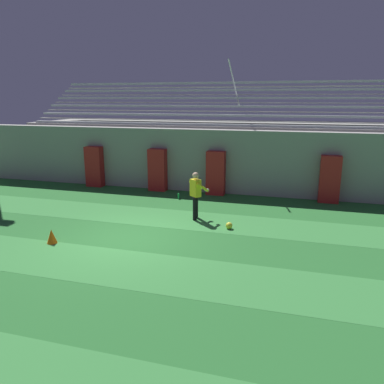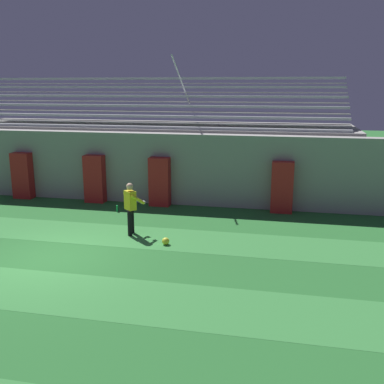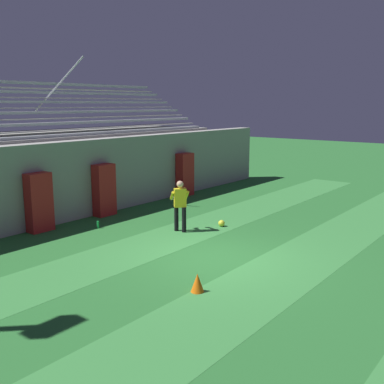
# 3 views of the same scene
# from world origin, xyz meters

# --- Properties ---
(ground_plane) EXTENTS (80.00, 80.00, 0.00)m
(ground_plane) POSITION_xyz_m (0.00, 0.00, 0.00)
(ground_plane) COLOR #286B2D
(turf_stripe_mid) EXTENTS (28.00, 2.04, 0.01)m
(turf_stripe_mid) POSITION_xyz_m (0.00, -1.92, 0.00)
(turf_stripe_mid) COLOR #38843D
(turf_stripe_mid) RESTS_ON ground
(turf_stripe_far) EXTENTS (28.00, 2.04, 0.01)m
(turf_stripe_far) POSITION_xyz_m (0.00, 2.17, 0.00)
(turf_stripe_far) COLOR #38843D
(turf_stripe_far) RESTS_ON ground
(back_wall) EXTENTS (24.00, 0.60, 2.80)m
(back_wall) POSITION_xyz_m (0.00, 6.50, 1.40)
(back_wall) COLOR #999691
(back_wall) RESTS_ON ground
(padding_pillar_gate_left) EXTENTS (0.80, 0.44, 1.91)m
(padding_pillar_gate_left) POSITION_xyz_m (-1.36, 5.95, 0.96)
(padding_pillar_gate_left) COLOR #B21E1E
(padding_pillar_gate_left) RESTS_ON ground
(padding_pillar_gate_right) EXTENTS (0.80, 0.44, 1.91)m
(padding_pillar_gate_right) POSITION_xyz_m (1.36, 5.95, 0.96)
(padding_pillar_gate_right) COLOR #B21E1E
(padding_pillar_gate_right) RESTS_ON ground
(padding_pillar_far_left) EXTENTS (0.80, 0.44, 1.91)m
(padding_pillar_far_left) POSITION_xyz_m (-4.59, 5.95, 0.96)
(padding_pillar_far_left) COLOR #B21E1E
(padding_pillar_far_left) RESTS_ON ground
(padding_pillar_far_right) EXTENTS (0.80, 0.44, 1.91)m
(padding_pillar_far_right) POSITION_xyz_m (6.06, 5.95, 0.96)
(padding_pillar_far_right) COLOR #B21E1E
(padding_pillar_far_right) RESTS_ON ground
(bleacher_stand) EXTENTS (18.00, 4.75, 5.83)m
(bleacher_stand) POSITION_xyz_m (0.00, 9.19, 1.51)
(bleacher_stand) COLOR #999691
(bleacher_stand) RESTS_ON ground
(goalkeeper) EXTENTS (0.74, 0.73, 1.67)m
(goalkeeper) POSITION_xyz_m (1.44, 2.37, 0.95)
(goalkeeper) COLOR black
(goalkeeper) RESTS_ON ground
(soccer_ball) EXTENTS (0.22, 0.22, 0.22)m
(soccer_ball) POSITION_xyz_m (2.76, 1.65, 0.11)
(soccer_ball) COLOR yellow
(soccer_ball) RESTS_ON ground
(traffic_cone) EXTENTS (0.30, 0.30, 0.42)m
(traffic_cone) POSITION_xyz_m (-2.00, -1.01, 0.21)
(traffic_cone) COLOR orange
(traffic_cone) RESTS_ON ground
(water_bottle) EXTENTS (0.07, 0.07, 0.24)m
(water_bottle) POSITION_xyz_m (0.02, 4.76, 0.12)
(water_bottle) COLOR green
(water_bottle) RESTS_ON ground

